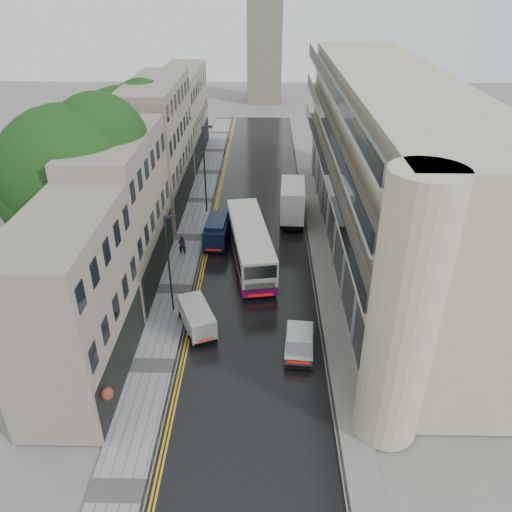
# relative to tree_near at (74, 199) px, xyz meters

# --- Properties ---
(road) EXTENTS (9.00, 85.00, 0.02)m
(road) POSITION_rel_tree_near_xyz_m (12.50, 7.50, -6.94)
(road) COLOR black
(road) RESTS_ON ground
(left_sidewalk) EXTENTS (2.70, 85.00, 0.12)m
(left_sidewalk) POSITION_rel_tree_near_xyz_m (6.65, 7.50, -6.89)
(left_sidewalk) COLOR gray
(left_sidewalk) RESTS_ON ground
(right_sidewalk) EXTENTS (1.80, 85.00, 0.12)m
(right_sidewalk) POSITION_rel_tree_near_xyz_m (17.90, 7.50, -6.89)
(right_sidewalk) COLOR slate
(right_sidewalk) RESTS_ON ground
(old_shop_row) EXTENTS (4.50, 56.00, 12.00)m
(old_shop_row) POSITION_rel_tree_near_xyz_m (3.05, 10.00, -0.95)
(old_shop_row) COLOR gray
(old_shop_row) RESTS_ON ground
(modern_block) EXTENTS (8.00, 40.00, 14.00)m
(modern_block) POSITION_rel_tree_near_xyz_m (22.80, 6.00, 0.05)
(modern_block) COLOR tan
(modern_block) RESTS_ON ground
(tree_near) EXTENTS (10.56, 10.56, 13.89)m
(tree_near) POSITION_rel_tree_near_xyz_m (0.00, 0.00, 0.00)
(tree_near) COLOR black
(tree_near) RESTS_ON ground
(tree_far) EXTENTS (9.24, 9.24, 12.46)m
(tree_far) POSITION_rel_tree_near_xyz_m (0.30, 13.00, -0.72)
(tree_far) COLOR black
(tree_far) RESTS_ON ground
(cream_bus) EXTENTS (4.36, 11.66, 3.11)m
(cream_bus) POSITION_rel_tree_near_xyz_m (11.41, 0.24, -5.37)
(cream_bus) COLOR white
(cream_bus) RESTS_ON road
(white_lorry) EXTENTS (2.50, 7.25, 3.75)m
(white_lorry) POSITION_rel_tree_near_xyz_m (14.79, 10.11, -5.05)
(white_lorry) COLOR white
(white_lorry) RESTS_ON road
(silver_hatchback) EXTENTS (2.00, 3.96, 1.44)m
(silver_hatchback) POSITION_rel_tree_near_xyz_m (14.59, -8.70, -6.21)
(silver_hatchback) COLOR #98989C
(silver_hatchback) RESTS_ON road
(white_van) EXTENTS (2.98, 4.17, 1.73)m
(white_van) POSITION_rel_tree_near_xyz_m (8.67, -6.90, -6.06)
(white_van) COLOR silver
(white_van) RESTS_ON road
(navy_van) EXTENTS (2.12, 4.75, 2.38)m
(navy_van) POSITION_rel_tree_near_xyz_m (8.20, 5.24, -5.74)
(navy_van) COLOR #0E1733
(navy_van) RESTS_ON road
(pedestrian) EXTENTS (0.68, 0.51, 1.68)m
(pedestrian) POSITION_rel_tree_near_xyz_m (6.44, 4.42, -5.98)
(pedestrian) COLOR black
(pedestrian) RESTS_ON left_sidewalk
(lamp_post_near) EXTENTS (0.82, 0.30, 7.16)m
(lamp_post_near) POSITION_rel_tree_near_xyz_m (6.93, -3.42, -3.24)
(lamp_post_near) COLOR black
(lamp_post_near) RESTS_ON left_sidewalk
(lamp_post_far) EXTENTS (0.97, 0.41, 8.38)m
(lamp_post_far) POSITION_rel_tree_near_xyz_m (7.55, 13.07, -2.64)
(lamp_post_far) COLOR black
(lamp_post_far) RESTS_ON left_sidewalk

